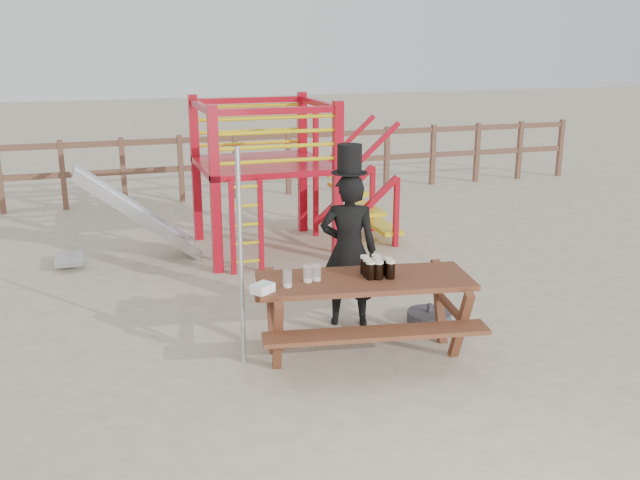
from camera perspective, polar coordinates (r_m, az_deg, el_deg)
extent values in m
plane|color=#C3B597|center=(6.76, 1.24, -9.23)|extent=(60.00, 60.00, 0.00)
cube|color=brown|center=(13.05, -8.99, 7.95)|extent=(15.00, 0.06, 0.10)
cube|color=brown|center=(13.13, -8.89, 5.78)|extent=(15.00, 0.06, 0.10)
cube|color=brown|center=(13.06, -24.26, 4.50)|extent=(0.09, 0.09, 1.20)
cube|color=brown|center=(12.98, -19.87, 4.90)|extent=(0.09, 0.09, 1.20)
cube|color=brown|center=(12.98, -15.46, 5.28)|extent=(0.09, 0.09, 1.20)
cube|color=brown|center=(13.06, -11.07, 5.62)|extent=(0.09, 0.09, 1.20)
cube|color=brown|center=(13.22, -6.75, 5.92)|extent=(0.09, 0.09, 1.20)
cube|color=brown|center=(13.44, -2.54, 6.19)|extent=(0.09, 0.09, 1.20)
cube|color=brown|center=(13.74, 1.50, 6.41)|extent=(0.09, 0.09, 1.20)
cube|color=brown|center=(14.10, 5.36, 6.59)|extent=(0.09, 0.09, 1.20)
cube|color=brown|center=(14.52, 9.02, 6.74)|extent=(0.09, 0.09, 1.20)
cube|color=brown|center=(15.00, 12.45, 6.85)|extent=(0.09, 0.09, 1.20)
cube|color=brown|center=(15.52, 15.67, 6.93)|extent=(0.09, 0.09, 1.20)
cube|color=brown|center=(16.10, 18.67, 6.99)|extent=(0.09, 0.09, 1.20)
cube|color=#AB0B1B|center=(8.88, -8.39, 3.91)|extent=(0.12, 0.12, 2.10)
cube|color=#AB0B1B|center=(9.27, 1.42, 4.59)|extent=(0.12, 0.12, 2.10)
cube|color=#AB0B1B|center=(10.43, -9.91, 5.63)|extent=(0.12, 0.12, 2.10)
cube|color=#AB0B1B|center=(10.77, -1.42, 6.18)|extent=(0.12, 0.12, 2.10)
cube|color=#AB0B1B|center=(9.78, -4.59, 6.03)|extent=(1.72, 1.72, 0.08)
cube|color=#AB0B1B|center=(8.90, -3.48, 10.27)|extent=(1.60, 0.08, 0.08)
cube|color=#AB0B1B|center=(10.45, -5.74, 11.06)|extent=(1.60, 0.08, 0.08)
cube|color=#AB0B1B|center=(9.52, -9.46, 10.46)|extent=(0.08, 1.60, 0.08)
cube|color=#AB0B1B|center=(9.89, -0.10, 10.87)|extent=(0.08, 1.60, 0.08)
cylinder|color=yellow|center=(8.98, -3.41, 6.34)|extent=(1.50, 0.05, 0.05)
cylinder|color=yellow|center=(10.52, -5.65, 7.70)|extent=(1.50, 0.05, 0.05)
cylinder|color=yellow|center=(8.95, -3.43, 7.47)|extent=(1.50, 0.05, 0.05)
cylinder|color=yellow|center=(10.50, -5.67, 8.67)|extent=(1.50, 0.05, 0.05)
cylinder|color=yellow|center=(8.93, -3.45, 8.61)|extent=(1.50, 0.05, 0.05)
cylinder|color=yellow|center=(10.47, -5.70, 9.65)|extent=(1.50, 0.05, 0.05)
cylinder|color=yellow|center=(8.91, -3.47, 9.76)|extent=(1.50, 0.05, 0.05)
cylinder|color=yellow|center=(10.46, -5.73, 10.63)|extent=(1.50, 0.05, 0.05)
cube|color=#AB0B1B|center=(8.87, -7.02, 0.96)|extent=(0.06, 0.06, 1.20)
cube|color=#AB0B1B|center=(8.94, -4.76, 1.15)|extent=(0.06, 0.06, 1.20)
cylinder|color=yellow|center=(9.03, -5.81, -1.71)|extent=(0.36, 0.04, 0.04)
cylinder|color=yellow|center=(8.96, -5.85, -0.24)|extent=(0.36, 0.04, 0.04)
cylinder|color=yellow|center=(8.90, -5.89, 1.24)|extent=(0.36, 0.04, 0.04)
cylinder|color=yellow|center=(8.84, -5.94, 2.75)|extent=(0.36, 0.04, 0.04)
cylinder|color=yellow|center=(8.79, -5.98, 4.27)|extent=(0.36, 0.04, 0.04)
cube|color=yellow|center=(10.06, 0.72, 5.66)|extent=(0.30, 0.90, 0.06)
cube|color=yellow|center=(10.21, 2.20, 4.09)|extent=(0.30, 0.90, 0.06)
cube|color=yellow|center=(10.37, 3.64, 2.56)|extent=(0.30, 0.90, 0.06)
cube|color=yellow|center=(10.55, 5.03, 1.08)|extent=(0.30, 0.90, 0.06)
cube|color=#AB0B1B|center=(9.88, 3.74, 2.59)|extent=(0.95, 0.08, 0.86)
cube|color=#AB0B1B|center=(10.70, 1.97, 3.66)|extent=(0.95, 0.08, 0.86)
cube|color=#B9BBC0|center=(9.65, -14.37, 1.93)|extent=(1.53, 0.55, 1.21)
cube|color=#B9BBC0|center=(9.38, -14.27, 1.79)|extent=(1.58, 0.04, 1.28)
cube|color=#B9BBC0|center=(9.91, -14.50, 2.51)|extent=(1.58, 0.04, 1.28)
cube|color=#B9BBC0|center=(9.78, -19.42, -1.47)|extent=(0.35, 0.55, 0.05)
cube|color=brown|center=(6.53, 3.56, -3.26)|extent=(2.04, 1.04, 0.05)
cube|color=brown|center=(6.15, 4.57, -7.46)|extent=(1.97, 0.59, 0.04)
cube|color=brown|center=(7.12, 2.61, -4.08)|extent=(1.97, 0.59, 0.04)
cube|color=brown|center=(6.55, -3.66, -6.77)|extent=(0.27, 1.17, 0.70)
cube|color=brown|center=(6.88, 10.31, -5.86)|extent=(0.27, 1.17, 0.70)
imported|color=black|center=(7.22, 2.30, -0.84)|extent=(0.67, 0.56, 1.59)
cube|color=#0B7D18|center=(7.29, 2.32, 0.88)|extent=(0.07, 0.04, 0.37)
cylinder|color=black|center=(7.03, 2.37, 5.41)|extent=(0.36, 0.36, 0.01)
cylinder|color=black|center=(7.00, 2.38, 6.57)|extent=(0.24, 0.24, 0.27)
cube|color=white|center=(7.11, 2.39, 7.49)|extent=(0.12, 0.05, 0.03)
cylinder|color=#B2B2B7|center=(6.30, -6.37, -1.54)|extent=(0.04, 0.04, 1.99)
cylinder|color=#37363B|center=(7.59, 8.72, -6.07)|extent=(0.46, 0.46, 0.11)
cylinder|color=#37363B|center=(7.56, 8.75, -5.38)|extent=(0.05, 0.05, 0.09)
cube|color=white|center=(6.15, -4.62, -3.86)|extent=(0.23, 0.22, 0.08)
cylinder|color=black|center=(6.47, 4.05, -2.52)|extent=(0.08, 0.08, 0.15)
cylinder|color=beige|center=(6.44, 4.07, -1.79)|extent=(0.08, 0.08, 0.02)
cylinder|color=black|center=(6.48, 4.72, -2.51)|extent=(0.08, 0.08, 0.15)
cylinder|color=beige|center=(6.45, 4.74, -1.79)|extent=(0.08, 0.08, 0.02)
cylinder|color=black|center=(6.50, 5.66, -2.46)|extent=(0.08, 0.08, 0.15)
cylinder|color=beige|center=(6.48, 5.68, -1.73)|extent=(0.08, 0.08, 0.02)
cylinder|color=black|center=(6.54, 3.81, -2.30)|extent=(0.08, 0.08, 0.15)
cylinder|color=beige|center=(6.51, 3.83, -1.58)|extent=(0.08, 0.08, 0.02)
cylinder|color=black|center=(6.56, 4.57, -2.26)|extent=(0.08, 0.08, 0.15)
cylinder|color=beige|center=(6.53, 4.59, -1.55)|extent=(0.08, 0.08, 0.02)
cylinder|color=black|center=(6.59, 5.44, -2.21)|extent=(0.08, 0.08, 0.15)
cylinder|color=beige|center=(6.56, 5.46, -1.49)|extent=(0.08, 0.08, 0.02)
cylinder|color=black|center=(6.62, 3.60, -2.06)|extent=(0.08, 0.08, 0.15)
cylinder|color=beige|center=(6.60, 3.61, -1.35)|extent=(0.08, 0.08, 0.02)
cylinder|color=black|center=(6.66, 4.49, -1.98)|extent=(0.08, 0.08, 0.15)
cylinder|color=beige|center=(6.63, 4.51, -1.27)|extent=(0.08, 0.08, 0.02)
cylinder|color=silver|center=(6.42, -0.28, -2.61)|extent=(0.08, 0.08, 0.15)
cylinder|color=beige|center=(6.44, -0.28, -3.16)|extent=(0.07, 0.07, 0.02)
cylinder|color=silver|center=(6.26, -2.63, -3.12)|extent=(0.08, 0.08, 0.15)
cylinder|color=beige|center=(6.28, -2.62, -3.68)|extent=(0.07, 0.07, 0.02)
cylinder|color=silver|center=(6.38, -0.99, -2.73)|extent=(0.08, 0.08, 0.15)
cylinder|color=beige|center=(6.41, -0.99, -3.28)|extent=(0.07, 0.07, 0.02)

